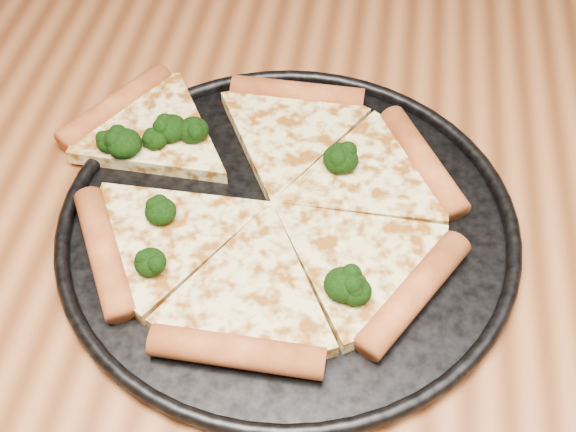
# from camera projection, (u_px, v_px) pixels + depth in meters

# --- Properties ---
(dining_table) EXTENTS (1.20, 0.90, 0.75)m
(dining_table) POSITION_uv_depth(u_px,v_px,m) (339.00, 301.00, 0.72)
(dining_table) COLOR #98562F
(dining_table) RESTS_ON ground
(pizza_pan) EXTENTS (0.41, 0.41, 0.02)m
(pizza_pan) POSITION_uv_depth(u_px,v_px,m) (288.00, 222.00, 0.66)
(pizza_pan) COLOR black
(pizza_pan) RESTS_ON dining_table
(pizza) EXTENTS (0.40, 0.34, 0.03)m
(pizza) POSITION_uv_depth(u_px,v_px,m) (264.00, 199.00, 0.67)
(pizza) COLOR beige
(pizza) RESTS_ON pizza_pan
(broccoli_florets) EXTENTS (0.27, 0.19, 0.03)m
(broccoli_florets) POSITION_uv_depth(u_px,v_px,m) (224.00, 179.00, 0.67)
(broccoli_florets) COLOR black
(broccoli_florets) RESTS_ON pizza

